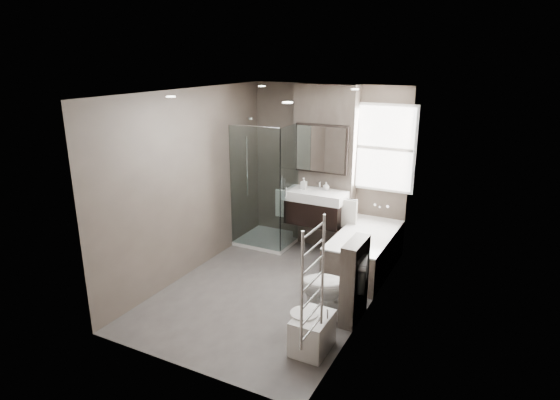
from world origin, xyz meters
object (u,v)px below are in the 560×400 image
Objects in this scene: vanity at (315,207)px; toilet at (333,287)px; bathtub at (365,250)px; bidet at (312,332)px.

vanity is 2.02m from toilet.
bathtub is at bearing 168.66° from toilet.
toilet reaches higher than bidet.
bathtub is 3.10× the size of bidet.
toilet is 0.75m from bidet.
vanity reaches higher than bidet.
vanity is 2.71m from bidet.
vanity is 1.21× the size of toilet.
bidet is (1.01, -2.45, -0.53)m from vanity.
bathtub is at bearing -19.37° from vanity.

